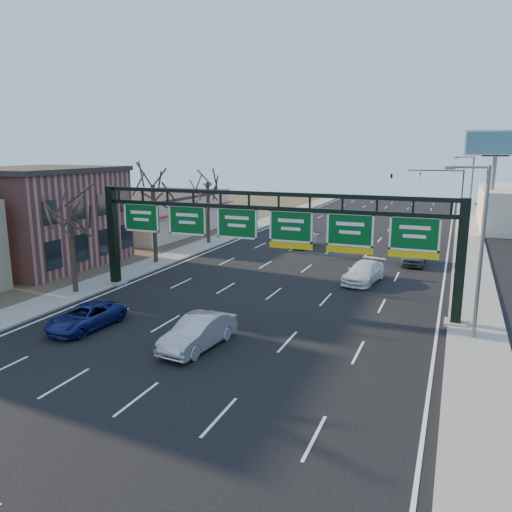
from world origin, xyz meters
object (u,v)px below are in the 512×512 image
at_px(car_silver_sedan, 198,332).
at_px(car_white_wagon, 364,272).
at_px(car_blue_suv, 86,317).
at_px(sign_gantry, 266,232).

height_order(car_silver_sedan, car_white_wagon, car_silver_sedan).
height_order(car_blue_suv, car_white_wagon, car_white_wagon).
xyz_separation_m(car_blue_suv, car_silver_sedan, (7.13, -0.10, 0.14)).
relative_size(sign_gantry, car_white_wagon, 4.76).
bearing_deg(car_silver_sedan, car_white_wagon, 77.45).
bearing_deg(car_white_wagon, car_blue_suv, -119.78).
bearing_deg(car_blue_suv, car_silver_sedan, 3.54).
height_order(car_blue_suv, car_silver_sedan, car_silver_sedan).
relative_size(sign_gantry, car_blue_suv, 5.14).
relative_size(car_silver_sedan, car_white_wagon, 0.94).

